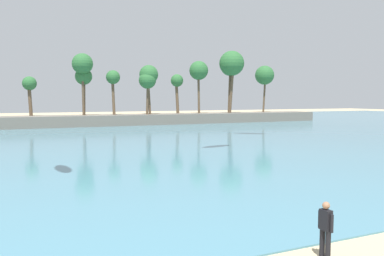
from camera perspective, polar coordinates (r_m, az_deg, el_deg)
name	(u,v)px	position (r m, az deg, el deg)	size (l,w,h in m)	color
sea	(67,131)	(57.36, -17.74, -0.35)	(220.00, 95.43, 0.06)	teal
palm_headland	(88,102)	(65.22, -14.95, 3.63)	(95.78, 6.65, 13.35)	slate
person_at_waterline	(325,229)	(11.88, 18.90, -13.74)	(0.21, 0.55, 1.67)	black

